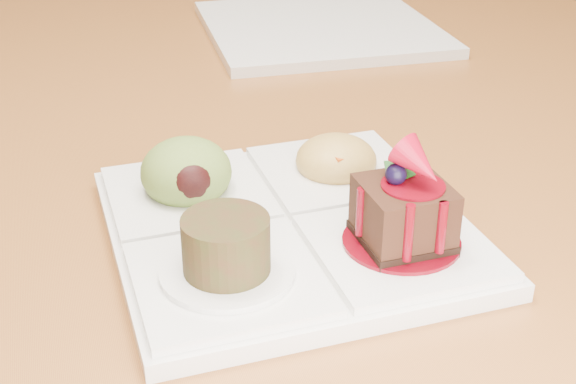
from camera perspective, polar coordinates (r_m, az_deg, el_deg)
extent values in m
cube|color=brown|center=(1.20, -7.96, 13.39)|extent=(1.00, 1.80, 0.04)
cylinder|color=brown|center=(2.19, 0.30, 10.18)|extent=(0.06, 0.06, 0.71)
cylinder|color=black|center=(1.76, 14.22, 0.17)|extent=(0.04, 0.04, 0.46)
cube|color=silver|center=(0.53, 0.00, -2.74)|extent=(0.23, 0.23, 0.01)
cube|color=silver|center=(0.50, 8.03, -3.90)|extent=(0.11, 0.11, 0.01)
cube|color=silver|center=(0.47, -4.32, -6.19)|extent=(0.11, 0.11, 0.01)
cube|color=silver|center=(0.57, -7.15, -0.10)|extent=(0.11, 0.11, 0.01)
cube|color=silver|center=(0.59, 3.42, 1.50)|extent=(0.11, 0.11, 0.01)
cylinder|color=#5D030D|center=(0.50, 8.06, -3.49)|extent=(0.07, 0.07, 0.00)
cube|color=black|center=(0.50, 8.08, -3.27)|extent=(0.05, 0.05, 0.01)
cube|color=#33170E|center=(0.49, 8.24, -1.26)|extent=(0.05, 0.05, 0.03)
cylinder|color=#5D030D|center=(0.48, 8.38, 0.55)|extent=(0.04, 0.04, 0.00)
sphere|color=black|center=(0.48, 7.68, 1.26)|extent=(0.01, 0.01, 0.01)
cone|color=#A40A20|center=(0.47, 9.34, 1.96)|extent=(0.04, 0.04, 0.03)
cube|color=#134110|center=(0.49, 8.18, 1.60)|extent=(0.01, 0.02, 0.01)
cube|color=#134110|center=(0.49, 7.44, 1.60)|extent=(0.01, 0.02, 0.01)
cylinder|color=#5D030D|center=(0.47, 8.57, -2.90)|extent=(0.01, 0.01, 0.04)
cylinder|color=#5D030D|center=(0.48, 10.87, -2.50)|extent=(0.01, 0.01, 0.03)
cylinder|color=#5D030D|center=(0.49, 5.20, -1.41)|extent=(0.01, 0.01, 0.03)
cylinder|color=silver|center=(0.47, -4.34, -5.68)|extent=(0.08, 0.08, 0.00)
cylinder|color=#3D1C11|center=(0.46, -4.43, -3.74)|extent=(0.05, 0.05, 0.03)
cylinder|color=#4A2A10|center=(0.45, -4.48, -2.60)|extent=(0.04, 0.04, 0.00)
ellipsoid|color=olive|center=(0.56, -7.25, 1.42)|extent=(0.06, 0.06, 0.05)
ellipsoid|color=black|center=(0.54, -6.85, 0.65)|extent=(0.03, 0.02, 0.03)
ellipsoid|color=#B48C41|center=(0.59, 3.44, 2.28)|extent=(0.06, 0.06, 0.04)
cube|color=#C2470E|center=(0.60, 4.58, 3.01)|extent=(0.02, 0.02, 0.01)
cube|color=#447A1A|center=(0.60, 3.28, 3.31)|extent=(0.01, 0.02, 0.01)
cube|color=#C2470E|center=(0.59, 2.02, 2.95)|extent=(0.02, 0.02, 0.01)
cube|color=#447A1A|center=(0.58, 2.38, 2.57)|extent=(0.02, 0.02, 0.01)
cube|color=#C2470E|center=(0.57, 3.67, 2.23)|extent=(0.02, 0.02, 0.01)
cube|color=#447A1A|center=(0.58, 4.57, 2.57)|extent=(0.01, 0.01, 0.01)
cube|color=silver|center=(0.96, 2.29, 11.56)|extent=(0.27, 0.27, 0.01)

